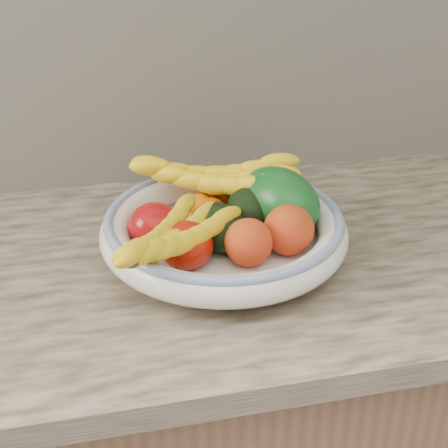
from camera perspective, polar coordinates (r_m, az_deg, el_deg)
kitchen_counter at (r=1.40m, az=-0.24°, el=-17.61°), size 2.44×0.66×1.40m
fruit_bowl at (r=1.08m, az=0.00°, el=-0.53°), size 0.39×0.39×0.08m
clementine_back_left at (r=1.14m, az=-1.95°, el=1.58°), size 0.06×0.06×0.04m
clementine_back_right at (r=1.18m, az=0.10°, el=2.45°), size 0.07×0.07×0.05m
clementine_back_mid at (r=1.13m, az=-0.98°, el=1.13°), size 0.05×0.05×0.04m
tomato_left at (r=1.07m, az=-5.81°, el=-0.17°), size 0.10×0.10×0.07m
tomato_near_left at (r=1.01m, az=-3.14°, el=-1.77°), size 0.10×0.10×0.07m
avocado_center at (r=1.05m, az=-0.39°, el=-0.31°), size 0.11×0.13×0.08m
avocado_right at (r=1.11m, az=2.21°, el=1.33°), size 0.10×0.13×0.08m
green_mango at (r=1.11m, az=4.56°, el=1.87°), size 0.19×0.20×0.14m
peach_front at (r=1.01m, az=2.05°, el=-1.53°), size 0.07×0.07×0.07m
peach_right at (r=1.05m, az=5.41°, el=-0.49°), size 0.10×0.10×0.08m
banana_bunch_back at (r=1.15m, az=-0.84°, el=3.51°), size 0.32×0.20×0.09m
banana_bunch_front at (r=0.98m, az=-4.39°, el=-1.51°), size 0.25×0.26×0.07m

